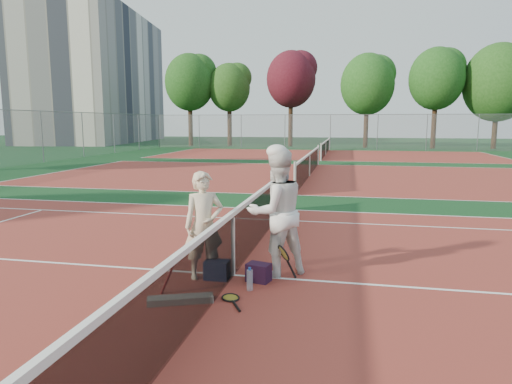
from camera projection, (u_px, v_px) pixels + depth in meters
ground at (233, 275)px, 7.09m from camera, size 130.00×130.00×0.00m
court_main at (233, 275)px, 7.09m from camera, size 23.77×10.97×0.01m
court_far_a at (309, 176)px, 20.16m from camera, size 23.77×10.97×0.01m
court_far_b at (326, 155)px, 33.23m from camera, size 23.77×10.97×0.01m
net_main at (233, 244)px, 7.01m from camera, size 0.10×10.98×1.02m
net_far_a at (310, 164)px, 20.08m from camera, size 0.10×10.98×1.02m
net_far_b at (326, 148)px, 33.15m from camera, size 0.10×10.98×1.02m
fence_back at (330, 132)px, 39.78m from camera, size 32.00×0.06×3.00m
apartment_block at (97, 78)px, 54.12m from camera, size 12.96×23.18×15.00m
player_a at (204, 225)px, 6.88m from camera, size 0.71×0.63×1.64m
player_b at (276, 212)px, 7.04m from camera, size 1.21×1.16×1.96m
racket_red at (175, 274)px, 6.30m from camera, size 0.33×0.33×0.56m
racket_black_held at (284, 263)px, 6.83m from camera, size 0.41×0.40×0.55m
racket_spare at (231, 298)px, 6.15m from camera, size 0.53×0.66×0.03m
sports_bag_navy at (217, 270)px, 6.91m from camera, size 0.37×0.25×0.29m
sports_bag_purple at (259, 272)px, 6.81m from camera, size 0.39×0.31×0.28m
net_cover_canvas at (180, 300)px, 6.01m from camera, size 0.87×0.50×0.09m
water_bottle at (250, 280)px, 6.44m from camera, size 0.09×0.09×0.30m
tree_back_0 at (190, 83)px, 44.78m from camera, size 4.85×4.85×9.01m
tree_back_1 at (229, 88)px, 44.89m from camera, size 4.10×4.10×8.09m
tree_back_maroon at (291, 80)px, 43.92m from camera, size 4.73×4.73×9.16m
tree_back_3 at (367, 84)px, 41.74m from camera, size 4.88×4.88×8.59m
tree_back_4 at (436, 79)px, 40.34m from camera, size 4.78×4.78×8.91m
tree_back_5 at (498, 83)px, 39.88m from camera, size 5.93×5.93×9.19m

